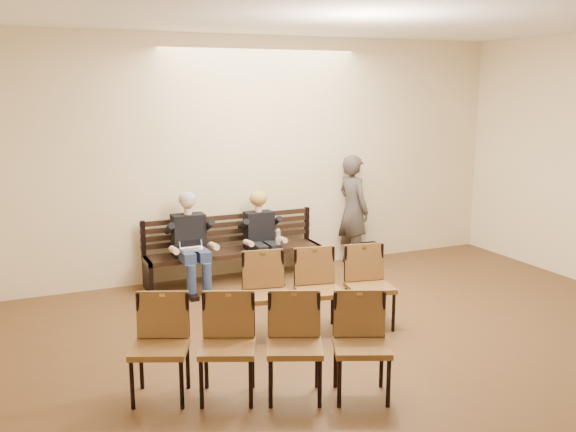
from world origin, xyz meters
The scene contains 11 objects.
ground centered at (0.00, 0.00, 0.00)m, with size 10.00×10.00×0.00m, color #54361D.
room_walls centered at (0.00, 0.79, 2.54)m, with size 8.02×10.01×3.51m.
bench centered at (-0.56, 4.65, 0.23)m, with size 2.60×0.90×0.45m, color black.
seated_man centered at (-1.24, 4.53, 0.67)m, with size 0.56×0.77×1.34m, color black, non-canonical shape.
seated_woman centered at (-0.19, 4.53, 0.60)m, with size 0.51×0.71×1.19m, color black, non-canonical shape.
laptop centered at (-1.25, 4.37, 0.57)m, with size 0.32×0.25×0.23m, color silver.
water_bottle centered at (-0.03, 4.27, 0.56)m, with size 0.07×0.07×0.22m, color silver.
bag centered at (1.73, 4.75, 0.14)m, with size 0.39×0.27×0.29m, color black.
passerby centered at (1.45, 4.75, 1.00)m, with size 0.73×0.48×2.00m, color #3C3531.
chair_row_front centered at (-0.33, 2.36, 0.48)m, with size 1.72×0.52×0.96m, color brown.
chair_row_back centered at (-1.53, 1.15, 0.47)m, with size 2.31×0.52×0.95m, color brown.
Camera 1 is at (-3.48, -3.87, 2.78)m, focal length 40.00 mm.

